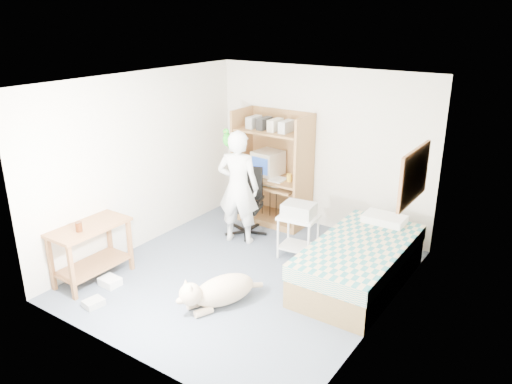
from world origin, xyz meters
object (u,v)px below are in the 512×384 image
side_desk (91,244)px  computer_hutch (273,172)px  printer_cart (298,230)px  office_chair (247,211)px  bed (360,263)px  dog (219,291)px  person (238,187)px

side_desk → computer_hutch: bearing=73.9°
side_desk → printer_cart: bearing=47.6°
printer_cart → office_chair: bearing=159.8°
bed → office_chair: office_chair is taller
computer_hutch → dog: size_ratio=1.66×
computer_hutch → person: size_ratio=1.06×
person → bed: bearing=158.0°
office_chair → side_desk: bearing=-126.5°
bed → printer_cart: (-1.00, 0.21, 0.12)m
side_desk → dog: size_ratio=0.92×
dog → bed: bearing=73.4°
bed → dog: bearing=-129.8°
bed → printer_cart: size_ratio=3.27×
bed → printer_cart: bearing=168.3°
computer_hutch → bed: computer_hutch is taller
side_desk → bed: bearing=32.5°
computer_hutch → person: 0.96m
side_desk → office_chair: 2.42m
office_chair → person: person is taller
office_chair → dog: (0.91, -1.85, -0.18)m
printer_cart → bed: bearing=-18.2°
computer_hutch → printer_cart: (1.00, -0.91, -0.41)m
side_desk → printer_cart: side_desk is taller
computer_hutch → person: bearing=-89.6°
bed → dog: bed is taller
person → office_chair: bearing=-95.0°
dog → printer_cart: (0.15, 1.59, 0.22)m
computer_hutch → person: computer_hutch is taller
office_chair → computer_hutch: bearing=67.4°
computer_hutch → printer_cart: computer_hutch is taller
office_chair → dog: 2.07m
bed → dog: 1.80m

